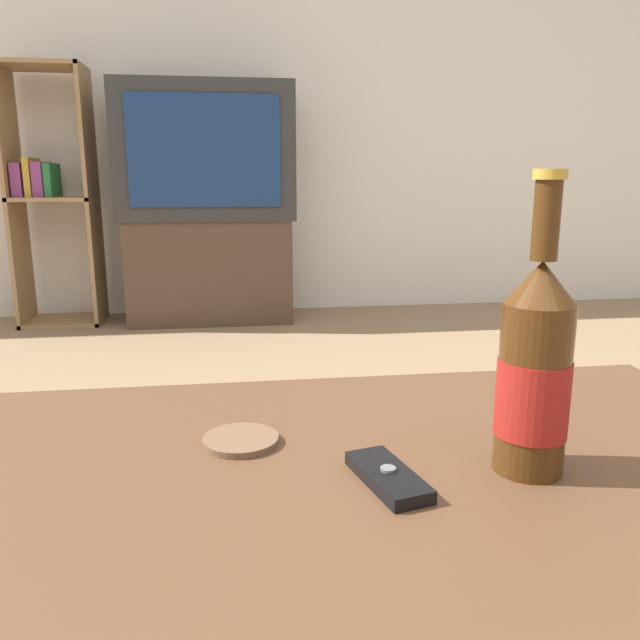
# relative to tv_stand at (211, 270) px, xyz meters

# --- Properties ---
(back_wall) EXTENTS (8.00, 0.05, 2.60)m
(back_wall) POSITION_rel_tv_stand_xyz_m (0.19, 0.26, 1.03)
(back_wall) COLOR silver
(back_wall) RESTS_ON ground_plane
(coffee_table) EXTENTS (1.14, 0.63, 0.45)m
(coffee_table) POSITION_rel_tv_stand_xyz_m (0.19, -2.76, 0.12)
(coffee_table) COLOR brown
(coffee_table) RESTS_ON ground_plane
(tv_stand) EXTENTS (0.85, 0.37, 0.54)m
(tv_stand) POSITION_rel_tv_stand_xyz_m (0.00, 0.00, 0.00)
(tv_stand) COLOR #4C3828
(tv_stand) RESTS_ON ground_plane
(television) EXTENTS (0.89, 0.41, 0.68)m
(television) POSITION_rel_tv_stand_xyz_m (0.00, -0.00, 0.61)
(television) COLOR #2D2D2D
(television) RESTS_ON tv_stand
(bookshelf) EXTENTS (0.40, 0.30, 1.30)m
(bookshelf) POSITION_rel_tv_stand_xyz_m (-0.79, 0.05, 0.40)
(bookshelf) COLOR #99754C
(bookshelf) RESTS_ON ground_plane
(beer_bottle) EXTENTS (0.07, 0.07, 0.31)m
(beer_bottle) POSITION_rel_tv_stand_xyz_m (0.42, -2.78, 0.29)
(beer_bottle) COLOR #47280F
(beer_bottle) RESTS_ON coffee_table
(cell_phone) EXTENTS (0.07, 0.12, 0.02)m
(cell_phone) POSITION_rel_tv_stand_xyz_m (0.26, -2.79, 0.19)
(cell_phone) COLOR black
(cell_phone) RESTS_ON coffee_table
(coaster) EXTENTS (0.09, 0.09, 0.01)m
(coaster) POSITION_rel_tv_stand_xyz_m (0.12, -2.67, 0.19)
(coaster) COLOR brown
(coaster) RESTS_ON coffee_table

